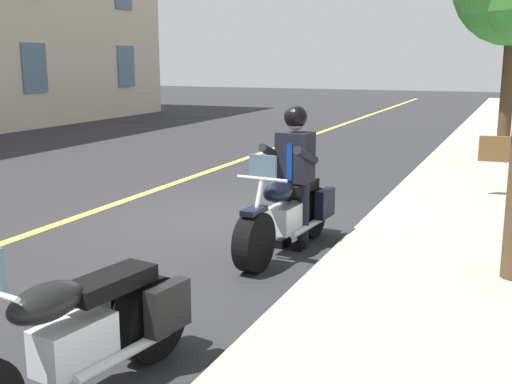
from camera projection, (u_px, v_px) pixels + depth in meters
ground_plane at (219, 221)px, 8.96m from camera, size 80.00×80.00×0.00m
lane_center_stripe at (103, 208)px, 9.73m from camera, size 60.00×0.16×0.01m
motorcycle_main at (288, 214)px, 7.50m from camera, size 2.22×0.71×1.26m
rider_main at (295, 164)px, 7.54m from camera, size 0.65×0.58×1.74m
motorcycle_parked at (80, 337)px, 4.20m from camera, size 2.21×0.81×1.26m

